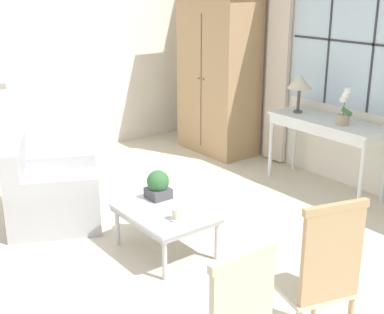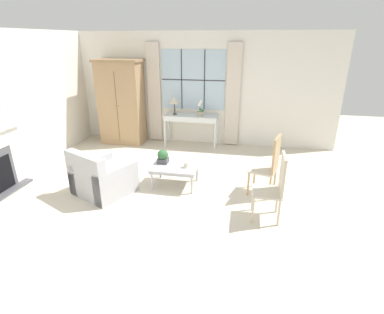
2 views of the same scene
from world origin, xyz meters
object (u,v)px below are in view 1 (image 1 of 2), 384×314
console_table (327,127)px  side_chair_wooden (321,273)px  coffee_table (165,215)px  armchair_upholstered (51,194)px  armoire (219,74)px  potted_plant_small (158,185)px  table_lamp (300,82)px  potted_orchid (344,110)px  pillar_candle (177,215)px

console_table → side_chair_wooden: (1.85, -2.33, -0.12)m
coffee_table → armchair_upholstered: bearing=-156.2°
armoire → armchair_upholstered: 3.01m
armoire → potted_plant_small: 2.82m
armoire → console_table: (1.84, 0.04, -0.35)m
potted_plant_small → armoire: bearing=128.5°
console_table → table_lamp: (-0.42, -0.02, 0.44)m
console_table → coffee_table: bearing=-86.4°
potted_orchid → coffee_table: potted_orchid is taller
potted_plant_small → potted_orchid: bearing=80.9°
armoire → potted_plant_small: size_ratio=8.15×
table_lamp → side_chair_wooden: table_lamp is taller
console_table → coffee_table: 2.34m
armchair_upholstered → pillar_candle: size_ratio=10.31×
armoire → armchair_upholstered: (0.77, -2.79, -0.79)m
armchair_upholstered → pillar_candle: (1.43, 0.49, 0.17)m
table_lamp → armchair_upholstered: (-0.64, -2.82, -0.89)m
armchair_upholstered → potted_plant_small: 1.17m
potted_orchid → potted_plant_small: (-0.35, -2.16, -0.44)m
potted_orchid → armchair_upholstered: bearing=-114.9°
potted_orchid → potted_plant_small: potted_orchid is taller
console_table → potted_orchid: bearing=-10.3°
armoire → coffee_table: armoire is taller
armoire → coffee_table: 3.09m
console_table → armchair_upholstered: armchair_upholstered is taller
table_lamp → potted_plant_small: 2.30m
potted_orchid → pillar_candle: 2.36m
potted_orchid → potted_plant_small: size_ratio=1.56×
armoire → table_lamp: size_ratio=4.78×
coffee_table → console_table: bearing=93.6°
console_table → armoire: bearing=-178.7°
side_chair_wooden → table_lamp: bearing=134.5°
table_lamp → coffee_table: 2.49m
armchair_upholstered → armoire: bearing=105.4°
armchair_upholstered → potted_orchid: bearing=65.1°
armchair_upholstered → potted_plant_small: (0.95, 0.63, 0.25)m
armchair_upholstered → potted_plant_small: armchair_upholstered is taller
console_table → table_lamp: bearing=-177.7°
armoire → pillar_candle: size_ratio=18.74×
pillar_candle → armchair_upholstered: bearing=-161.0°
side_chair_wooden → potted_plant_small: size_ratio=4.18×
armchair_upholstered → pillar_candle: 1.52m
side_chair_wooden → pillar_candle: (-1.48, -0.01, -0.15)m
console_table → pillar_candle: bearing=-81.1°
potted_orchid → coffee_table: 2.34m
table_lamp → potted_orchid: (0.66, -0.03, -0.20)m
console_table → coffee_table: console_table is taller
armoire → potted_plant_small: bearing=-51.5°
potted_orchid → side_chair_wooden: size_ratio=0.37×
pillar_candle → armoire: bearing=133.7°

